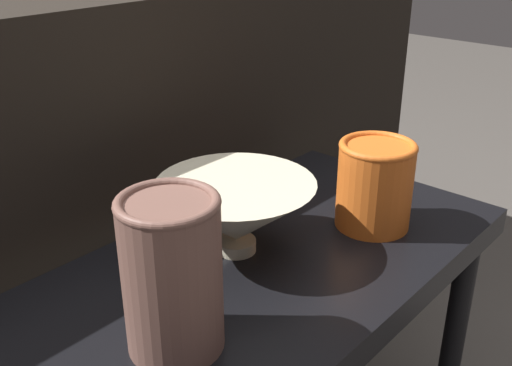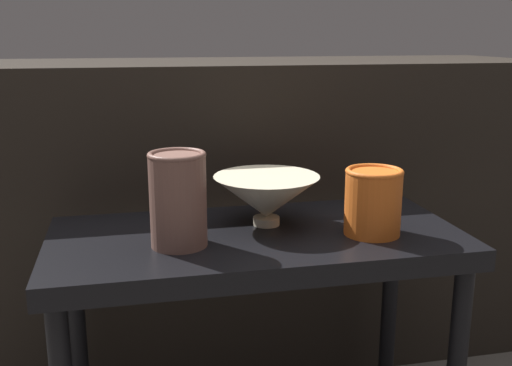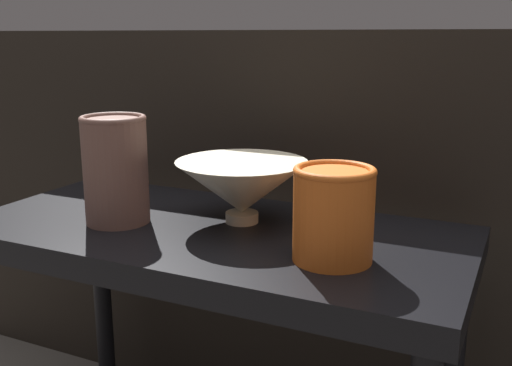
% 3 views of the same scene
% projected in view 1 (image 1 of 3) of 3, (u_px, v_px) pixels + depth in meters
% --- Properties ---
extents(table, '(0.78, 0.37, 0.50)m').
position_uv_depth(table, '(245.00, 311.00, 0.78)').
color(table, black).
rests_on(table, ground_plane).
extents(couch_backdrop, '(1.75, 0.50, 0.79)m').
position_uv_depth(couch_backdrop, '(41.00, 215.00, 1.10)').
color(couch_backdrop, black).
rests_on(couch_backdrop, ground_plane).
extents(bowl, '(0.21, 0.21, 0.10)m').
position_uv_depth(bowl, '(236.00, 212.00, 0.78)').
color(bowl, beige).
rests_on(bowl, table).
extents(vase_textured_left, '(0.10, 0.10, 0.17)m').
position_uv_depth(vase_textured_left, '(172.00, 273.00, 0.59)').
color(vase_textured_left, brown).
rests_on(vase_textured_left, table).
extents(vase_colorful_right, '(0.11, 0.11, 0.13)m').
position_uv_depth(vase_colorful_right, '(375.00, 183.00, 0.84)').
color(vase_colorful_right, orange).
rests_on(vase_colorful_right, table).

